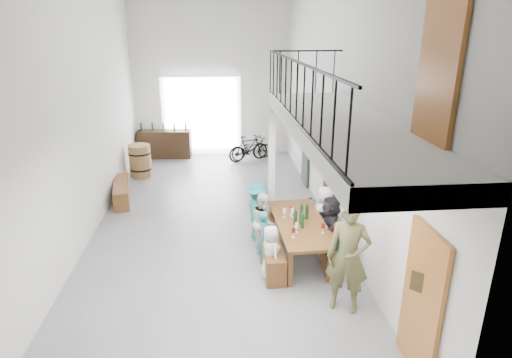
{
  "coord_description": "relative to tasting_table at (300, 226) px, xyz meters",
  "views": [
    {
      "loc": [
        0.11,
        -9.37,
        4.44
      ],
      "look_at": [
        0.95,
        -0.5,
        1.26
      ],
      "focal_mm": 30.0,
      "sensor_mm": 36.0,
      "label": 1
    }
  ],
  "objects": [
    {
      "name": "counter_bottles",
      "position": [
        -3.47,
        7.46,
        0.42
      ],
      "size": [
        1.62,
        0.21,
        0.28
      ],
      "color": "#103217",
      "rests_on": "serving_counter"
    },
    {
      "name": "guest_left_b",
      "position": [
        -0.73,
        -0.08,
        -0.17
      ],
      "size": [
        0.4,
        0.47,
        1.08
      ],
      "primitive_type": "imported",
      "rotation": [
        0.0,
        0.0,
        1.15
      ],
      "color": "#227371",
      "rests_on": "ground"
    },
    {
      "name": "side_bench",
      "position": [
        -4.22,
        3.48,
        -0.46
      ],
      "size": [
        0.7,
        1.8,
        0.5
      ],
      "primitive_type": "cube",
      "rotation": [
        0.0,
        0.0,
        0.19
      ],
      "color": "brown",
      "rests_on": "ground"
    },
    {
      "name": "right_wall_decor",
      "position": [
        0.98,
        -0.07,
        1.04
      ],
      "size": [
        0.07,
        8.28,
        5.07
      ],
      "color": "#A65F27",
      "rests_on": "ground"
    },
    {
      "name": "guest_right_a",
      "position": [
        0.56,
        -0.61,
        -0.18
      ],
      "size": [
        0.47,
        0.66,
        1.05
      ],
      "primitive_type": "imported",
      "rotation": [
        0.0,
        0.0,
        -1.18
      ],
      "color": "#A61C1D",
      "rests_on": "ground"
    },
    {
      "name": "guest_left_d",
      "position": [
        -0.78,
        0.88,
        -0.04
      ],
      "size": [
        0.65,
        0.94,
        1.32
      ],
      "primitive_type": "imported",
      "rotation": [
        0.0,
        0.0,
        1.77
      ],
      "color": "#227371",
      "rests_on": "ground"
    },
    {
      "name": "tableware",
      "position": [
        -0.04,
        -0.07,
        0.23
      ],
      "size": [
        0.68,
        1.05,
        0.35
      ],
      "color": "#103217",
      "rests_on": "tasting_table"
    },
    {
      "name": "oak_barrel",
      "position": [
        -4.0,
        5.45,
        -0.2
      ],
      "size": [
        0.69,
        0.69,
        1.01
      ],
      "color": "#9A6943",
      "rests_on": "ground"
    },
    {
      "name": "guest_right_c",
      "position": [
        0.65,
        0.67,
        -0.08
      ],
      "size": [
        0.55,
        0.7,
        1.26
      ],
      "primitive_type": "imported",
      "rotation": [
        0.0,
        0.0,
        -1.83
      ],
      "color": "silver",
      "rests_on": "ground"
    },
    {
      "name": "bench_inner",
      "position": [
        -0.62,
        0.07,
        -0.44
      ],
      "size": [
        0.38,
        2.28,
        0.52
      ],
      "primitive_type": "cube",
      "rotation": [
        0.0,
        0.0,
        0.0
      ],
      "color": "brown",
      "rests_on": "ground"
    },
    {
      "name": "guest_left_c",
      "position": [
        -0.69,
        0.43,
        -0.08
      ],
      "size": [
        0.49,
        0.62,
        1.26
      ],
      "primitive_type": "imported",
      "rotation": [
        0.0,
        0.0,
        1.55
      ],
      "color": "silver",
      "rests_on": "ground"
    },
    {
      "name": "potted_plant",
      "position": [
        0.73,
        2.32,
        -0.5
      ],
      "size": [
        0.46,
        0.44,
        0.41
      ],
      "primitive_type": "imported",
      "rotation": [
        0.0,
        0.0,
        -0.4
      ],
      "color": "#174918",
      "rests_on": "ground"
    },
    {
      "name": "bench_wall",
      "position": [
        0.52,
        0.0,
        -0.48
      ],
      "size": [
        0.41,
        2.01,
        0.46
      ],
      "primitive_type": "cube",
      "rotation": [
        0.0,
        0.0,
        -0.07
      ],
      "color": "brown",
      "rests_on": "ground"
    },
    {
      "name": "host_standing",
      "position": [
        0.44,
        -1.7,
        0.25
      ],
      "size": [
        0.82,
        0.7,
        1.91
      ],
      "primitive_type": "imported",
      "rotation": [
        0.0,
        0.0,
        -0.42
      ],
      "color": "brown",
      "rests_on": "ground"
    },
    {
      "name": "room_walls",
      "position": [
        -1.72,
        1.8,
        2.85
      ],
      "size": [
        12.0,
        12.0,
        12.0
      ],
      "color": "silver",
      "rests_on": "ground"
    },
    {
      "name": "guest_left_a",
      "position": [
        -0.69,
        -0.71,
        -0.17
      ],
      "size": [
        0.49,
        0.61,
        1.07
      ],
      "primitive_type": "imported",
      "rotation": [
        0.0,
        0.0,
        1.9
      ],
      "color": "silver",
      "rests_on": "ground"
    },
    {
      "name": "balcony",
      "position": [
        0.26,
        -1.33,
        2.26
      ],
      "size": [
        1.52,
        5.62,
        4.0
      ],
      "color": "silver",
      "rests_on": "ground"
    },
    {
      "name": "gateway_portal",
      "position": [
        -2.12,
        7.74,
        0.69
      ],
      "size": [
        2.8,
        0.08,
        2.8
      ],
      "primitive_type": "cube",
      "color": "white",
      "rests_on": "ground"
    },
    {
      "name": "serving_counter",
      "position": [
        -3.47,
        7.45,
        -0.21
      ],
      "size": [
        1.9,
        0.66,
        0.98
      ],
      "primitive_type": "cube",
      "rotation": [
        0.0,
        0.0,
        -0.08
      ],
      "color": "#331E0F",
      "rests_on": "ground"
    },
    {
      "name": "guest_right_b",
      "position": [
        0.61,
        0.02,
        -0.05
      ],
      "size": [
        0.54,
        1.25,
        1.31
      ],
      "primitive_type": "imported",
      "rotation": [
        0.0,
        0.0,
        -1.7
      ],
      "color": "black",
      "rests_on": "ground"
    },
    {
      "name": "bicycle_far",
      "position": [
        -0.51,
        6.75,
        -0.25
      ],
      "size": [
        1.56,
        0.99,
        0.91
      ],
      "primitive_type": "imported",
      "rotation": [
        0.0,
        0.0,
        1.97
      ],
      "color": "black",
      "rests_on": "ground"
    },
    {
      "name": "floor",
      "position": [
        -1.72,
        1.8,
        -0.71
      ],
      "size": [
        12.0,
        12.0,
        0.0
      ],
      "primitive_type": "plane",
      "color": "slate",
      "rests_on": "ground"
    },
    {
      "name": "tasting_table",
      "position": [
        0.0,
        0.0,
        0.0
      ],
      "size": [
        1.01,
        2.34,
        0.79
      ],
      "rotation": [
        0.0,
        0.0,
        0.03
      ],
      "color": "brown",
      "rests_on": "ground"
    },
    {
      "name": "bicycle_near",
      "position": [
        -0.4,
        6.92,
        -0.31
      ],
      "size": [
        1.61,
        0.99,
        0.8
      ],
      "primitive_type": "imported",
      "rotation": [
        0.0,
        0.0,
        1.9
      ],
      "color": "black",
      "rests_on": "ground"
    }
  ]
}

